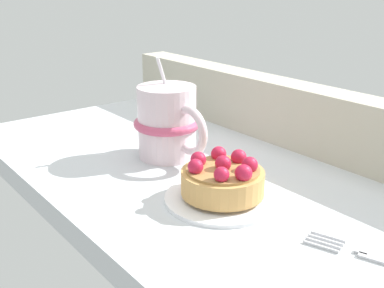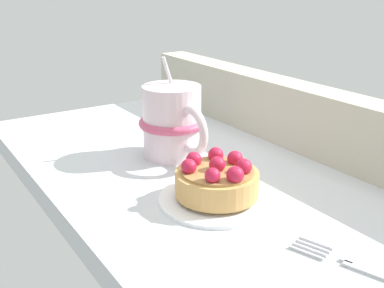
% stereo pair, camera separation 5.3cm
% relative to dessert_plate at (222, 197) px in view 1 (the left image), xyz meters
% --- Properties ---
extents(ground_plane, '(0.81, 0.40, 0.03)m').
position_rel_dessert_plate_xyz_m(ground_plane, '(-0.06, 0.04, -0.02)').
color(ground_plane, silver).
extents(window_rail_back, '(0.79, 0.05, 0.09)m').
position_rel_dessert_plate_xyz_m(window_rail_back, '(-0.06, 0.22, 0.04)').
color(window_rail_back, '#B2AD99').
rests_on(window_rail_back, ground_plane).
extents(dessert_plate, '(0.13, 0.13, 0.01)m').
position_rel_dessert_plate_xyz_m(dessert_plate, '(0.00, 0.00, 0.00)').
color(dessert_plate, white).
rests_on(dessert_plate, ground_plane).
extents(raspberry_tart, '(0.10, 0.10, 0.05)m').
position_rel_dessert_plate_xyz_m(raspberry_tart, '(0.00, 0.00, 0.02)').
color(raspberry_tart, tan).
rests_on(raspberry_tart, dessert_plate).
extents(coffee_mug, '(0.13, 0.10, 0.14)m').
position_rel_dessert_plate_xyz_m(coffee_mug, '(-0.15, 0.03, 0.05)').
color(coffee_mug, silver).
rests_on(coffee_mug, ground_plane).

